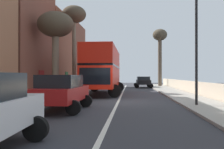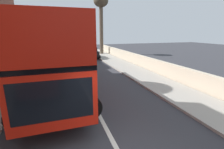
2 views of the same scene
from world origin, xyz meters
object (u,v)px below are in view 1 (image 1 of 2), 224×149
(street_tree_left_0, at_px, (74,18))
(lamppost_right, at_px, (196,36))
(double_decker_bus, at_px, (103,68))
(parked_car_red_left_3, at_px, (61,90))
(parked_car_black_right_0, at_px, (143,81))
(street_tree_right_1, at_px, (160,41))
(street_tree_left_2, at_px, (56,28))

(street_tree_left_0, distance_m, lamppost_right, 15.44)
(double_decker_bus, bearing_deg, parked_car_red_left_3, -94.31)
(double_decker_bus, bearing_deg, street_tree_left_0, 138.24)
(parked_car_black_right_0, relative_size, lamppost_right, 0.73)
(street_tree_left_0, distance_m, street_tree_right_1, 16.30)
(parked_car_red_left_3, relative_size, street_tree_left_2, 0.71)
(double_decker_bus, xyz_separation_m, lamppost_right, (6.00, -8.74, 1.45))
(double_decker_bus, height_order, parked_car_black_right_0, double_decker_bus)
(parked_car_red_left_3, bearing_deg, street_tree_left_2, 109.28)
(double_decker_bus, relative_size, street_tree_right_1, 1.18)
(double_decker_bus, xyz_separation_m, parked_car_red_left_3, (-0.80, -10.63, -1.39))
(lamppost_right, bearing_deg, street_tree_left_0, 128.52)
(double_decker_bus, height_order, street_tree_left_2, street_tree_left_2)
(parked_car_red_left_3, distance_m, street_tree_left_2, 8.41)
(double_decker_bus, relative_size, lamppost_right, 1.60)
(street_tree_left_0, bearing_deg, lamppost_right, -51.48)
(street_tree_right_1, bearing_deg, parked_car_red_left_3, -106.27)
(street_tree_left_2, distance_m, lamppost_right, 10.52)
(street_tree_left_2, bearing_deg, parked_car_black_right_0, 65.45)
(street_tree_left_2, xyz_separation_m, lamppost_right, (9.18, -4.92, -1.50))
(parked_car_red_left_3, relative_size, lamppost_right, 0.72)
(double_decker_bus, relative_size, street_tree_left_2, 1.57)
(street_tree_right_1, xyz_separation_m, street_tree_left_2, (-10.05, -19.49, -1.60))
(parked_car_red_left_3, height_order, street_tree_right_1, street_tree_right_1)
(street_tree_right_1, distance_m, lamppost_right, 24.62)
(parked_car_red_left_3, distance_m, street_tree_right_1, 28.03)
(street_tree_right_1, bearing_deg, double_decker_bus, -113.69)
(parked_car_black_right_0, xyz_separation_m, lamppost_right, (1.80, -21.07, 2.91))
(street_tree_left_0, distance_m, street_tree_left_2, 7.17)
(parked_car_black_right_0, xyz_separation_m, parked_car_red_left_3, (-5.00, -22.96, 0.07))
(street_tree_right_1, bearing_deg, street_tree_left_0, -128.76)
(street_tree_left_0, relative_size, street_tree_right_1, 1.02)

